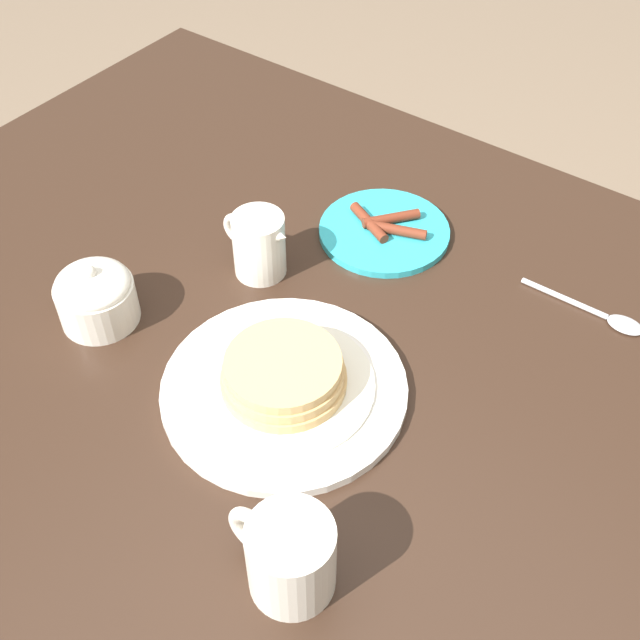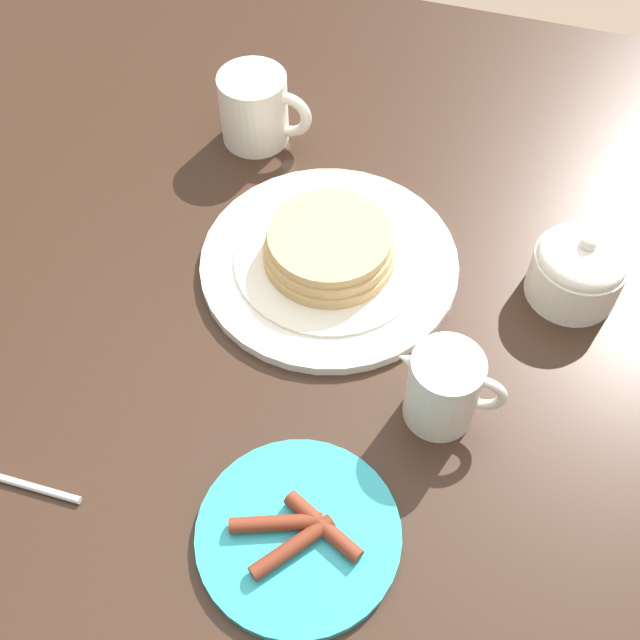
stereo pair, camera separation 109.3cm
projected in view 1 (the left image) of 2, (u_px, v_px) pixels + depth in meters
ground_plane at (319, 640)px, 1.43m from camera, size 8.00×8.00×0.00m
dining_table at (319, 435)px, 0.98m from camera, size 1.44×1.09×0.72m
pancake_plate at (284, 382)px, 0.89m from camera, size 0.28×0.28×0.05m
side_plate_bacon at (384, 230)px, 1.09m from camera, size 0.18×0.18×0.02m
coffee_mug at (288, 555)px, 0.72m from camera, size 0.11×0.08×0.09m
creamer_pitcher at (259, 244)px, 1.01m from camera, size 0.11×0.07×0.09m
sugar_bowl at (96, 296)px, 0.96m from camera, size 0.10×0.10×0.08m
spoon at (604, 316)px, 0.98m from camera, size 0.16×0.03×0.01m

